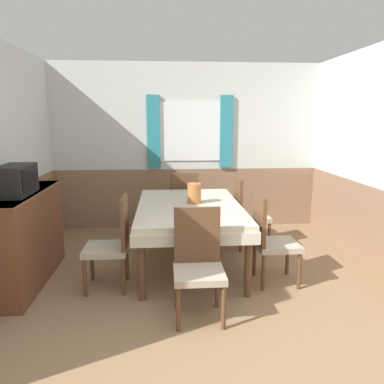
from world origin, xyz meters
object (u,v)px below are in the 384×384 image
at_px(chair_head_window, 184,202).
at_px(chair_head_near, 198,261).
at_px(dining_table, 189,213).
at_px(vase, 194,193).
at_px(tv, 16,180).
at_px(chair_right_near, 270,237).
at_px(chair_right_far, 247,211).
at_px(sideboard, 23,237).
at_px(chair_left_near, 113,241).

relative_size(chair_head_window, chair_head_near, 1.00).
xyz_separation_m(dining_table, vase, (0.06, 0.07, 0.22)).
height_order(dining_table, chair_head_near, chair_head_near).
xyz_separation_m(chair_head_window, tv, (-1.76, -1.71, 0.64)).
distance_m(chair_head_near, vase, 1.31).
relative_size(dining_table, chair_right_near, 2.01).
bearing_deg(chair_head_window, chair_right_far, -36.81).
bearing_deg(sideboard, chair_left_near, -11.26).
bearing_deg(tv, chair_right_far, 22.90).
distance_m(chair_right_near, vase, 1.06).
xyz_separation_m(dining_table, chair_left_near, (-0.83, -0.57, -0.14)).
bearing_deg(sideboard, chair_right_far, 19.73).
xyz_separation_m(chair_right_far, chair_head_window, (-0.83, 0.62, 0.00)).
relative_size(chair_right_near, chair_head_near, 1.00).
relative_size(chair_head_near, sideboard, 0.66).
xyz_separation_m(chair_right_near, sideboard, (-2.62, 0.19, 0.00)).
height_order(chair_head_near, vase, vase).
bearing_deg(sideboard, chair_head_near, -24.28).
height_order(chair_right_far, chair_head_window, same).
bearing_deg(chair_right_near, chair_left_near, -90.00).
height_order(chair_left_near, chair_right_far, same).
bearing_deg(dining_table, chair_right_far, 34.52).
relative_size(chair_right_far, chair_head_near, 1.00).
relative_size(tv, vase, 2.20).
distance_m(chair_left_near, chair_right_far, 2.00).
bearing_deg(chair_left_near, sideboard, 78.74).
xyz_separation_m(dining_table, chair_head_near, (0.00, -1.19, -0.14)).
bearing_deg(dining_table, sideboard, -168.26).
bearing_deg(chair_head_window, vase, -86.72).
height_order(chair_right_far, chair_head_near, same).
relative_size(chair_head_near, vase, 4.07).
height_order(chair_head_window, sideboard, sideboard).
bearing_deg(dining_table, chair_left_near, -145.48).
xyz_separation_m(chair_right_far, vase, (-0.76, -0.50, 0.36)).
distance_m(chair_right_far, chair_head_near, 1.94).
bearing_deg(chair_right_far, sideboard, -70.27).
distance_m(chair_right_near, sideboard, 2.63).
distance_m(dining_table, chair_head_near, 1.19).
xyz_separation_m(chair_left_near, tv, (-0.93, 0.04, 0.64)).
xyz_separation_m(chair_right_near, vase, (-0.76, 0.64, 0.36)).
height_order(chair_right_near, sideboard, sideboard).
xyz_separation_m(chair_right_near, chair_head_window, (-0.83, 1.75, 0.00)).
bearing_deg(dining_table, chair_head_window, 90.00).
xyz_separation_m(chair_right_far, chair_head_near, (-0.83, -1.75, 0.00)).
relative_size(chair_right_far, tv, 1.85).
bearing_deg(dining_table, chair_right_near, -34.52).
bearing_deg(chair_right_far, chair_head_near, -25.21).
distance_m(chair_head_window, vase, 1.17).
relative_size(chair_head_window, vase, 4.07).
xyz_separation_m(chair_left_near, sideboard, (-0.97, 0.19, 0.00)).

